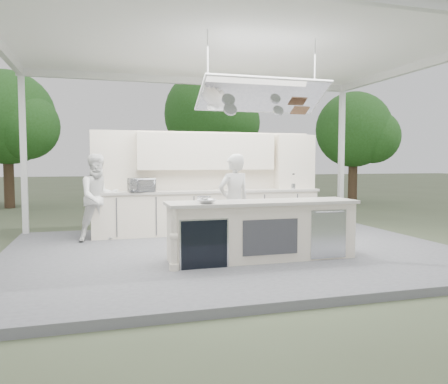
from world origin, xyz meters
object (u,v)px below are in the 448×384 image
object	(u,v)px
head_chef	(234,202)
sous_chef	(99,197)
back_counter	(209,211)
demo_island	(261,230)

from	to	relation	value
head_chef	sous_chef	size ratio (longest dim) A/B	0.99
back_counter	sous_chef	xyz separation A→B (m)	(-2.34, -0.35, 0.39)
demo_island	sous_chef	xyz separation A→B (m)	(-2.51, 2.46, 0.39)
back_counter	head_chef	distance (m)	1.95
head_chef	sous_chef	xyz separation A→B (m)	(-2.33, 1.56, 0.01)
sous_chef	demo_island	bearing A→B (deg)	-62.82
sous_chef	head_chef	bearing A→B (deg)	-52.29
demo_island	head_chef	distance (m)	0.99
demo_island	sous_chef	distance (m)	3.54
demo_island	head_chef	bearing A→B (deg)	101.55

